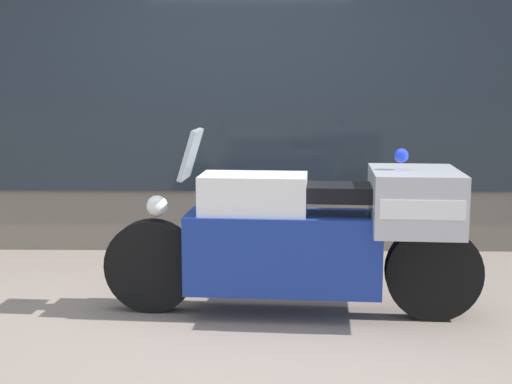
% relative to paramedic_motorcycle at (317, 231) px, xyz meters
% --- Properties ---
extents(ground_plane, '(60.00, 60.00, 0.00)m').
position_rel_paramedic_motorcycle_xyz_m(ground_plane, '(-0.56, -0.02, -0.56)').
color(ground_plane, gray).
extents(shop_building, '(6.31, 0.55, 3.64)m').
position_rel_paramedic_motorcycle_xyz_m(shop_building, '(-0.97, 1.98, 1.27)').
color(shop_building, '#6B6056').
rests_on(shop_building, ground).
extents(window_display, '(4.99, 0.30, 2.03)m').
position_rel_paramedic_motorcycle_xyz_m(window_display, '(-0.20, 2.01, -0.08)').
color(window_display, slate).
rests_on(window_display, ground).
extents(paramedic_motorcycle, '(2.45, 0.76, 1.21)m').
position_rel_paramedic_motorcycle_xyz_m(paramedic_motorcycle, '(0.00, 0.00, 0.00)').
color(paramedic_motorcycle, black).
rests_on(paramedic_motorcycle, ground).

